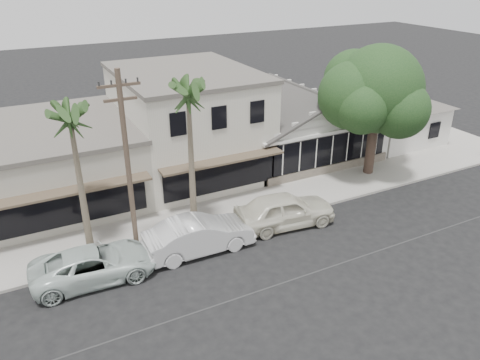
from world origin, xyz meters
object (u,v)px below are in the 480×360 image
car_0 (285,210)px  car_1 (199,235)px  utility_pole (128,163)px  car_2 (94,264)px  shade_tree (374,91)px

car_0 → car_1: 5.00m
utility_pole → car_2: 4.71m
car_2 → shade_tree: 19.36m
shade_tree → car_1: bearing=-165.4°
car_1 → utility_pole: bearing=68.6°
car_2 → utility_pole: bearing=-61.6°
utility_pole → shade_tree: utility_pole is taller
car_0 → car_1: bearing=98.5°
car_1 → shade_tree: (13.43, 3.51, 4.70)m
utility_pole → car_2: utility_pole is taller
car_1 → car_0: bearing=-87.1°
utility_pole → car_1: utility_pole is taller
utility_pole → car_1: 4.94m
shade_tree → car_2: bearing=-169.5°
utility_pole → car_1: size_ratio=1.68×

